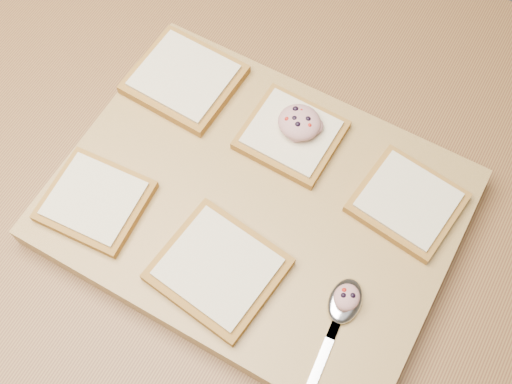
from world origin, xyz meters
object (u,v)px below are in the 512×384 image
tuna_salad_dollop (299,122)px  spoon (341,312)px  cutting_board (256,207)px  bread_far_center (291,135)px

tuna_salad_dollop → spoon: bearing=-50.7°
cutting_board → tuna_salad_dollop: size_ratio=8.74×
cutting_board → bread_far_center: bread_far_center is taller
spoon → cutting_board: bearing=153.6°
cutting_board → spoon: 0.16m
bread_far_center → tuna_salad_dollop: size_ratio=2.19×
spoon → bread_far_center: bearing=131.8°
bread_far_center → cutting_board: bearing=-87.5°
tuna_salad_dollop → spoon: (0.14, -0.17, -0.02)m
cutting_board → bread_far_center: bearing=92.5°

